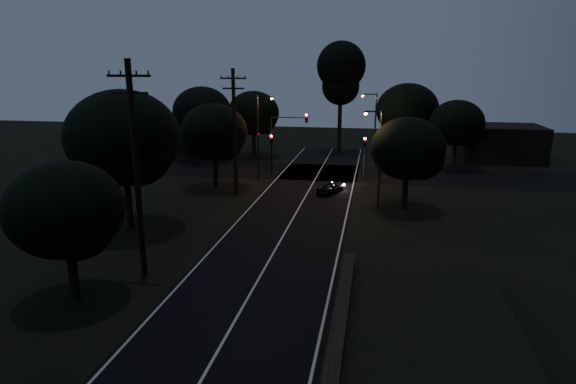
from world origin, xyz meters
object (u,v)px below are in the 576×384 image
(streetlight_b, at_px, (373,126))
(streetlight_c, at_px, (378,152))
(utility_pole_mid, at_px, (136,168))
(tall_pine, at_px, (341,73))
(signal_left, at_px, (272,147))
(car, at_px, (330,187))
(signal_mast, at_px, (288,132))
(streetlight_a, at_px, (260,131))
(utility_pole_far, at_px, (235,130))
(signal_right, at_px, (365,150))

(streetlight_b, bearing_deg, streetlight_c, -87.86)
(utility_pole_mid, relative_size, tall_pine, 0.80)
(signal_left, distance_m, streetlight_c, 14.52)
(utility_pole_mid, height_order, streetlight_b, utility_pole_mid)
(utility_pole_mid, bearing_deg, streetlight_b, 68.70)
(utility_pole_mid, distance_m, car, 20.89)
(tall_pine, distance_m, signal_mast, 16.48)
(utility_pole_mid, height_order, signal_left, utility_pole_mid)
(tall_pine, relative_size, streetlight_a, 1.72)
(signal_left, relative_size, streetlight_b, 0.51)
(streetlight_a, height_order, streetlight_b, same)
(streetlight_b, xyz_separation_m, streetlight_c, (0.52, -14.00, -0.29))
(utility_pole_far, bearing_deg, signal_left, 80.06)
(utility_pole_far, height_order, streetlight_b, utility_pole_far)
(utility_pole_mid, relative_size, signal_mast, 1.76)
(signal_left, bearing_deg, streetlight_b, 22.05)
(streetlight_b, bearing_deg, signal_right, -100.00)
(tall_pine, xyz_separation_m, streetlight_a, (-6.31, -17.00, -5.26))
(utility_pole_far, xyz_separation_m, streetlight_c, (11.83, -2.00, -1.13))
(streetlight_a, bearing_deg, signal_left, 70.41)
(streetlight_b, bearing_deg, signal_left, -157.95)
(utility_pole_far, distance_m, streetlight_c, 12.05)
(signal_right, height_order, streetlight_c, streetlight_c)
(tall_pine, bearing_deg, streetlight_a, -110.36)
(tall_pine, distance_m, signal_left, 17.51)
(tall_pine, height_order, streetlight_b, tall_pine)
(utility_pole_mid, distance_m, streetlight_a, 23.04)
(tall_pine, relative_size, signal_left, 3.35)
(streetlight_a, xyz_separation_m, car, (7.23, -4.38, -4.10))
(tall_pine, xyz_separation_m, signal_mast, (-3.91, -15.01, -5.56))
(tall_pine, relative_size, streetlight_b, 1.72)
(utility_pole_mid, relative_size, utility_pole_far, 1.05)
(car, bearing_deg, tall_pine, -65.07)
(utility_pole_far, xyz_separation_m, streetlight_a, (0.69, 6.00, -0.85))
(utility_pole_mid, distance_m, streetlight_b, 31.15)
(streetlight_a, height_order, streetlight_c, streetlight_a)
(signal_mast, height_order, streetlight_a, streetlight_a)
(tall_pine, distance_m, signal_right, 16.98)
(utility_pole_far, distance_m, car, 9.48)
(utility_pole_mid, relative_size, streetlight_b, 1.38)
(signal_right, xyz_separation_m, streetlight_c, (1.23, -9.99, 1.51))
(signal_left, bearing_deg, signal_mast, 0.13)
(signal_left, xyz_separation_m, signal_right, (9.20, 0.00, 0.00))
(signal_right, relative_size, streetlight_c, 0.55)
(utility_pole_mid, height_order, utility_pole_far, utility_pole_mid)
(streetlight_b, relative_size, streetlight_c, 1.07)
(streetlight_c, height_order, car, streetlight_c)
(tall_pine, height_order, signal_right, tall_pine)
(signal_right, bearing_deg, streetlight_c, -82.98)
(utility_pole_far, bearing_deg, signal_mast, 68.89)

